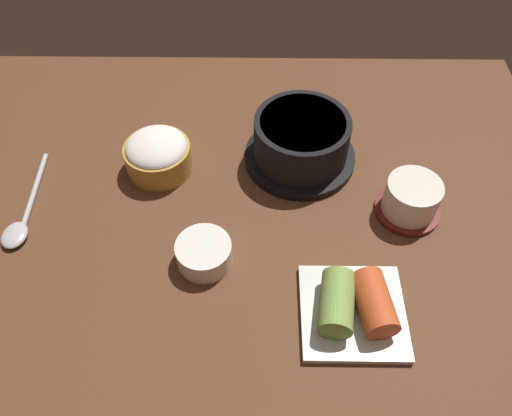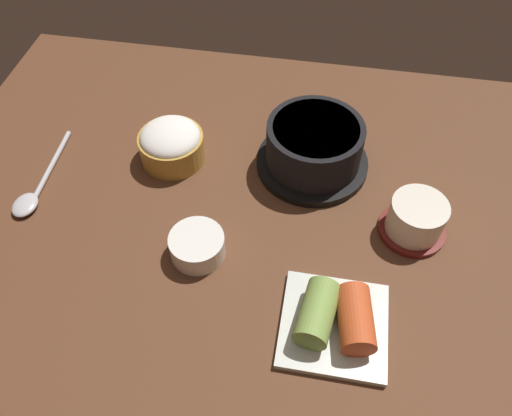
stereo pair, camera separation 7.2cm
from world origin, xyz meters
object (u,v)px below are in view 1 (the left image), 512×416
rice_bowl (158,154)px  banchan_cup_center (204,253)px  tea_cup_with_saucer (411,199)px  stone_pot (301,141)px  spoon (21,221)px  kimchi_plate (354,306)px

rice_bowl → banchan_cup_center: rice_bowl is taller
banchan_cup_center → tea_cup_with_saucer: bearing=17.1°
banchan_cup_center → rice_bowl: bearing=115.9°
stone_pot → spoon: bearing=-161.9°
stone_pot → tea_cup_with_saucer: 18.75cm
tea_cup_with_saucer → banchan_cup_center: (-29.36, -9.03, -1.01)cm
banchan_cup_center → kimchi_plate: 21.03cm
kimchi_plate → spoon: 48.75cm
rice_bowl → spoon: (-18.77, -11.27, -2.60)cm
stone_pot → kimchi_plate: (5.63, -27.43, -1.95)cm
rice_bowl → banchan_cup_center: bearing=-64.1°
rice_bowl → tea_cup_with_saucer: bearing=-12.4°
kimchi_plate → tea_cup_with_saucer: bearing=59.8°
stone_pot → spoon: size_ratio=0.95×
tea_cup_with_saucer → spoon: 56.67cm
banchan_cup_center → kimchi_plate: size_ratio=0.58×
tea_cup_with_saucer → rice_bowl: bearing=167.6°
rice_bowl → tea_cup_with_saucer: 38.68cm
stone_pot → banchan_cup_center: stone_pot is taller
spoon → stone_pot: bearing=18.1°
banchan_cup_center → kimchi_plate: bearing=-22.1°
kimchi_plate → spoon: bearing=163.3°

